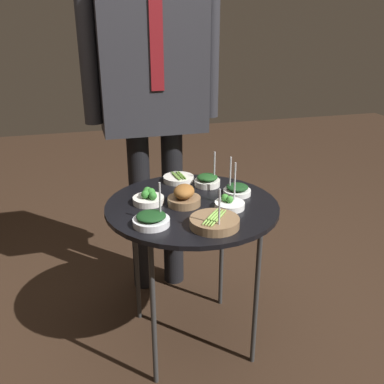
{
  "coord_description": "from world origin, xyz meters",
  "views": [
    {
      "loc": [
        -0.41,
        -1.48,
        1.33
      ],
      "look_at": [
        0.0,
        0.0,
        0.71
      ],
      "focal_mm": 40.0,
      "sensor_mm": 36.0,
      "label": 1
    }
  ],
  "objects": [
    {
      "name": "bowl_asparagus_front_center",
      "position": [
        0.02,
        -0.21,
        0.67
      ],
      "size": [
        0.18,
        0.18,
        0.16
      ],
      "color": "brown",
      "rests_on": "serving_cart"
    },
    {
      "name": "bowl_broccoli_mid_left",
      "position": [
        -0.16,
        0.05,
        0.68
      ],
      "size": [
        0.12,
        0.12,
        0.06
      ],
      "color": "silver",
      "rests_on": "serving_cart"
    },
    {
      "name": "waiter_figure",
      "position": [
        -0.05,
        0.48,
        1.08
      ],
      "size": [
        0.63,
        0.24,
        1.7
      ],
      "color": "black",
      "rests_on": "ground_plane"
    },
    {
      "name": "bowl_spinach_mid_right",
      "position": [
        0.2,
        0.04,
        0.68
      ],
      "size": [
        0.11,
        0.11,
        0.16
      ],
      "color": "white",
      "rests_on": "serving_cart"
    },
    {
      "name": "bowl_spinach_front_left",
      "position": [
        -0.19,
        -0.14,
        0.68
      ],
      "size": [
        0.13,
        0.13,
        0.15
      ],
      "color": "silver",
      "rests_on": "serving_cart"
    },
    {
      "name": "ground_plane",
      "position": [
        0.0,
        0.0,
        0.0
      ],
      "size": [
        8.0,
        8.0,
        0.0
      ],
      "primitive_type": "plane",
      "color": "black"
    },
    {
      "name": "bowl_roast_near_rim",
      "position": [
        -0.03,
        0.0,
        0.69
      ],
      "size": [
        0.13,
        0.13,
        0.08
      ],
      "color": "brown",
      "rests_on": "serving_cart"
    },
    {
      "name": "serving_cart",
      "position": [
        0.0,
        0.0,
        0.61
      ],
      "size": [
        0.68,
        0.68,
        0.66
      ],
      "color": "black",
      "rests_on": "ground_plane"
    },
    {
      "name": "bowl_asparagus_front_right",
      "position": [
        0.01,
        0.26,
        0.67
      ],
      "size": [
        0.14,
        0.14,
        0.03
      ],
      "color": "silver",
      "rests_on": "serving_cart"
    },
    {
      "name": "bowl_broccoli_back_left",
      "position": [
        0.13,
        -0.08,
        0.68
      ],
      "size": [
        0.12,
        0.12,
        0.17
      ],
      "color": "white",
      "rests_on": "serving_cart"
    },
    {
      "name": "bowl_spinach_center",
      "position": [
        0.12,
        0.17,
        0.68
      ],
      "size": [
        0.11,
        0.11,
        0.15
      ],
      "color": "silver",
      "rests_on": "serving_cart"
    }
  ]
}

